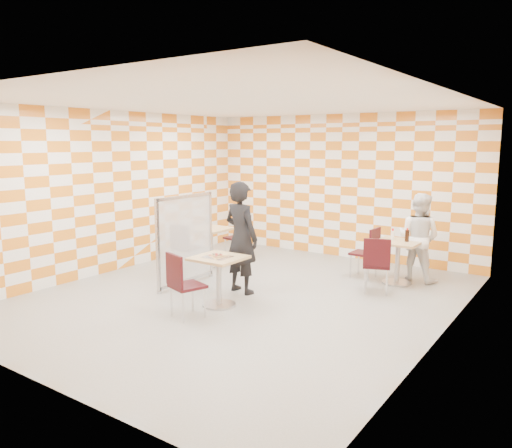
{
  "coord_description": "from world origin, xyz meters",
  "views": [
    {
      "loc": [
        4.47,
        -6.16,
        2.41
      ],
      "look_at": [
        0.1,
        0.2,
        1.15
      ],
      "focal_mm": 35.0,
      "sensor_mm": 36.0,
      "label": 1
    }
  ],
  "objects_px": {
    "empty_table": "(211,240)",
    "chair_empty_near": "(184,244)",
    "second_table": "(398,255)",
    "man_dark": "(241,238)",
    "sport_bottle": "(393,235)",
    "man_white": "(419,237)",
    "main_table": "(219,273)",
    "chair_main_front": "(182,280)",
    "soda_bottle": "(407,236)",
    "chair_second_side": "(369,249)",
    "chair_empty_far": "(240,233)",
    "partition": "(186,239)",
    "chair_second_front": "(377,261)"
  },
  "relations": [
    {
      "from": "chair_empty_far",
      "to": "man_white",
      "type": "xyz_separation_m",
      "value": [
        3.58,
        0.41,
        0.23
      ]
    },
    {
      "from": "second_table",
      "to": "empty_table",
      "type": "relative_size",
      "value": 1.0
    },
    {
      "from": "second_table",
      "to": "man_dark",
      "type": "xyz_separation_m",
      "value": [
        -1.92,
        -1.93,
        0.39
      ]
    },
    {
      "from": "second_table",
      "to": "man_white",
      "type": "bearing_deg",
      "value": 61.58
    },
    {
      "from": "second_table",
      "to": "man_dark",
      "type": "bearing_deg",
      "value": -134.97
    },
    {
      "from": "man_white",
      "to": "soda_bottle",
      "type": "xyz_separation_m",
      "value": [
        -0.09,
        -0.38,
        0.08
      ]
    },
    {
      "from": "chair_second_side",
      "to": "chair_empty_far",
      "type": "distance_m",
      "value": 2.83
    },
    {
      "from": "main_table",
      "to": "partition",
      "type": "height_order",
      "value": "partition"
    },
    {
      "from": "chair_second_front",
      "to": "chair_empty_far",
      "type": "height_order",
      "value": "same"
    },
    {
      "from": "chair_main_front",
      "to": "chair_empty_far",
      "type": "distance_m",
      "value": 3.71
    },
    {
      "from": "man_white",
      "to": "empty_table",
      "type": "bearing_deg",
      "value": 25.73
    },
    {
      "from": "empty_table",
      "to": "chair_empty_near",
      "type": "height_order",
      "value": "chair_empty_near"
    },
    {
      "from": "sport_bottle",
      "to": "chair_main_front",
      "type": "bearing_deg",
      "value": -116.83
    },
    {
      "from": "second_table",
      "to": "chair_empty_near",
      "type": "height_order",
      "value": "chair_empty_near"
    },
    {
      "from": "main_table",
      "to": "man_white",
      "type": "xyz_separation_m",
      "value": [
        2.01,
        3.08,
        0.27
      ]
    },
    {
      "from": "chair_empty_near",
      "to": "main_table",
      "type": "bearing_deg",
      "value": -32.97
    },
    {
      "from": "empty_table",
      "to": "chair_second_side",
      "type": "height_order",
      "value": "chair_second_side"
    },
    {
      "from": "chair_second_side",
      "to": "man_white",
      "type": "bearing_deg",
      "value": 27.31
    },
    {
      "from": "second_table",
      "to": "sport_bottle",
      "type": "relative_size",
      "value": 3.75
    },
    {
      "from": "main_table",
      "to": "partition",
      "type": "distance_m",
      "value": 1.33
    },
    {
      "from": "empty_table",
      "to": "chair_empty_far",
      "type": "relative_size",
      "value": 0.81
    },
    {
      "from": "chair_second_side",
      "to": "chair_empty_near",
      "type": "distance_m",
      "value": 3.38
    },
    {
      "from": "chair_empty_far",
      "to": "partition",
      "type": "distance_m",
      "value": 2.16
    },
    {
      "from": "man_white",
      "to": "sport_bottle",
      "type": "relative_size",
      "value": 7.76
    },
    {
      "from": "chair_empty_near",
      "to": "chair_empty_far",
      "type": "relative_size",
      "value": 1.0
    },
    {
      "from": "chair_empty_near",
      "to": "man_dark",
      "type": "relative_size",
      "value": 0.51
    },
    {
      "from": "chair_empty_far",
      "to": "partition",
      "type": "bearing_deg",
      "value": -79.13
    },
    {
      "from": "chair_main_front",
      "to": "man_dark",
      "type": "relative_size",
      "value": 0.51
    },
    {
      "from": "chair_empty_near",
      "to": "soda_bottle",
      "type": "relative_size",
      "value": 4.02
    },
    {
      "from": "sport_bottle",
      "to": "chair_empty_near",
      "type": "bearing_deg",
      "value": -155.0
    },
    {
      "from": "man_white",
      "to": "sport_bottle",
      "type": "xyz_separation_m",
      "value": [
        -0.34,
        -0.36,
        0.06
      ]
    },
    {
      "from": "chair_second_side",
      "to": "chair_empty_far",
      "type": "height_order",
      "value": "same"
    },
    {
      "from": "chair_second_front",
      "to": "man_white",
      "type": "relative_size",
      "value": 0.6
    },
    {
      "from": "empty_table",
      "to": "partition",
      "type": "bearing_deg",
      "value": -67.96
    },
    {
      "from": "second_table",
      "to": "soda_bottle",
      "type": "relative_size",
      "value": 3.26
    },
    {
      "from": "main_table",
      "to": "chair_second_front",
      "type": "xyz_separation_m",
      "value": [
        1.72,
        1.89,
        0.04
      ]
    },
    {
      "from": "chair_empty_near",
      "to": "partition",
      "type": "xyz_separation_m",
      "value": [
        0.57,
        -0.56,
        0.25
      ]
    },
    {
      "from": "chair_empty_near",
      "to": "sport_bottle",
      "type": "bearing_deg",
      "value": 25.0
    },
    {
      "from": "chair_second_front",
      "to": "chair_empty_far",
      "type": "bearing_deg",
      "value": 166.63
    },
    {
      "from": "second_table",
      "to": "man_white",
      "type": "xyz_separation_m",
      "value": [
        0.22,
        0.41,
        0.27
      ]
    },
    {
      "from": "second_table",
      "to": "chair_empty_far",
      "type": "xyz_separation_m",
      "value": [
        -3.36,
        -0.0,
        0.04
      ]
    },
    {
      "from": "partition",
      "to": "sport_bottle",
      "type": "bearing_deg",
      "value": 37.2
    },
    {
      "from": "empty_table",
      "to": "partition",
      "type": "distance_m",
      "value": 1.43
    },
    {
      "from": "man_dark",
      "to": "man_white",
      "type": "distance_m",
      "value": 3.17
    },
    {
      "from": "chair_empty_far",
      "to": "partition",
      "type": "xyz_separation_m",
      "value": [
        0.4,
        -2.11,
        0.25
      ]
    },
    {
      "from": "sport_bottle",
      "to": "main_table",
      "type": "bearing_deg",
      "value": -121.52
    },
    {
      "from": "partition",
      "to": "chair_second_front",
      "type": "bearing_deg",
      "value": 24.65
    },
    {
      "from": "main_table",
      "to": "soda_bottle",
      "type": "relative_size",
      "value": 3.26
    },
    {
      "from": "chair_main_front",
      "to": "chair_empty_near",
      "type": "relative_size",
      "value": 1.0
    },
    {
      "from": "chair_empty_near",
      "to": "man_white",
      "type": "height_order",
      "value": "man_white"
    }
  ]
}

